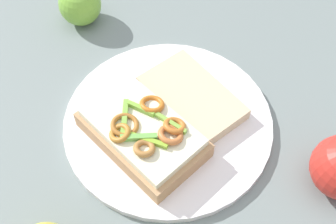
# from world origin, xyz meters

# --- Properties ---
(ground_plane) EXTENTS (2.00, 2.00, 0.00)m
(ground_plane) POSITION_xyz_m (0.00, 0.00, 0.00)
(ground_plane) COLOR slate
(ground_plane) RESTS_ON ground
(plate) EXTENTS (0.29, 0.29, 0.01)m
(plate) POSITION_xyz_m (0.00, 0.00, 0.01)
(plate) COLOR white
(plate) RESTS_ON ground_plane
(sandwich) EXTENTS (0.19, 0.16, 0.05)m
(sandwich) POSITION_xyz_m (-0.02, -0.04, 0.03)
(sandwich) COLOR tan
(sandwich) RESTS_ON plate
(bread_slice_side) EXTENTS (0.17, 0.15, 0.02)m
(bread_slice_side) POSITION_xyz_m (0.02, 0.04, 0.02)
(bread_slice_side) COLOR beige
(bread_slice_side) RESTS_ON plate
(apple_1) EXTENTS (0.08, 0.08, 0.07)m
(apple_1) POSITION_xyz_m (-0.22, 0.14, 0.03)
(apple_1) COLOR #72AB37
(apple_1) RESTS_ON ground_plane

